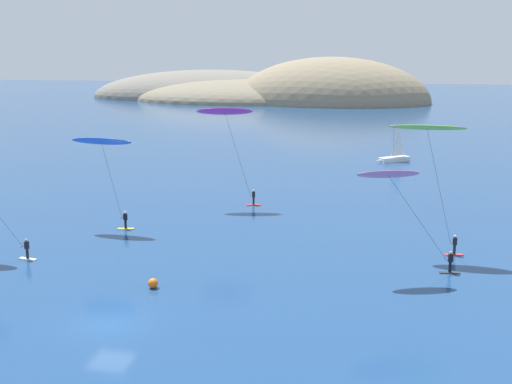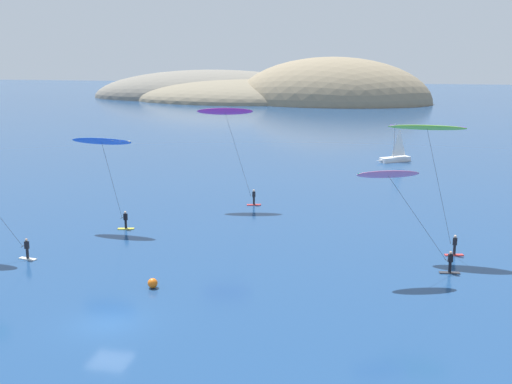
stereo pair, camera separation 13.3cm
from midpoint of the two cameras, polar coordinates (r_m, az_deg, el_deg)
The scene contains 8 objects.
ground_plane at distance 40.74m, azimuth -13.01°, elevation -11.30°, with size 600.00×600.00×0.00m, color navy.
headland_island at distance 216.44m, azimuth 0.52°, elevation 8.16°, with size 116.38×56.78×28.71m.
sailboat_near at distance 97.66m, azimuth 12.01°, elevation 3.02°, with size 5.33×4.34×5.70m.
kitesurfer_blue at distance 60.05m, azimuth -13.50°, elevation 3.89°, with size 5.94×1.57×8.60m.
kitesurfer_pink at distance 46.76m, azimuth 12.17°, elevation 0.71°, with size 7.93×3.12×8.05m.
kitesurfer_lime at distance 52.36m, azimuth 15.05°, elevation 4.90°, with size 6.50×1.88×10.65m.
kitesurfer_magenta at distance 67.22m, azimuth -2.67°, elevation 6.59°, with size 6.71×2.39×10.50m.
marker_buoy at distance 45.67m, azimuth -9.23°, elevation -8.01°, with size 0.70×0.70×0.70m, color orange.
Camera 1 is at (16.01, -33.77, 16.19)m, focal length 45.00 mm.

